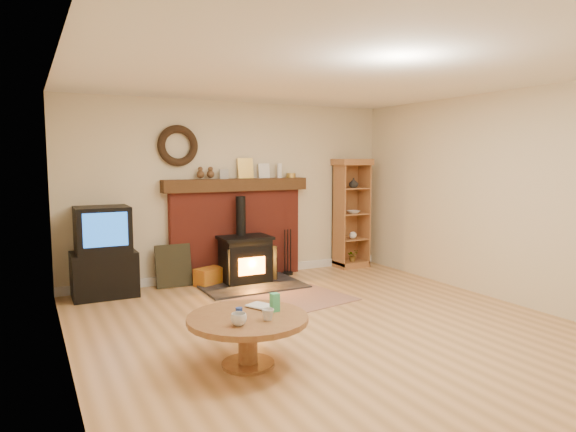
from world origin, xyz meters
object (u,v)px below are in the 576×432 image
wood_stove (246,261)px  coffee_table (248,325)px  tv_unit (103,254)px  curio_cabinet (351,213)px

wood_stove → coffee_table: bearing=-112.3°
tv_unit → curio_cabinet: 3.88m
curio_cabinet → coffee_table: 4.34m
wood_stove → coffee_table: (-1.12, -2.73, 0.03)m
curio_cabinet → wood_stove: bearing=-171.8°
tv_unit → wood_stove: bearing=-6.0°
wood_stove → tv_unit: (-1.89, 0.20, 0.23)m
coffee_table → wood_stove: bearing=67.7°
tv_unit → coffee_table: size_ratio=1.12×
curio_cabinet → coffee_table: curio_cabinet is taller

